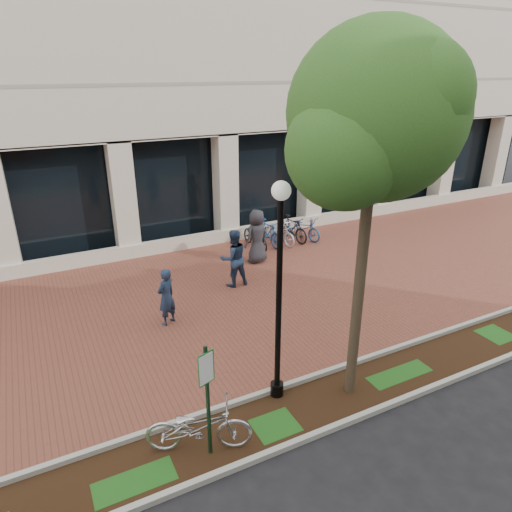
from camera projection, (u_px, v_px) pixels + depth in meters
name	position (u px, v px, depth m)	size (l,w,h in m)	color
ground	(231.00, 297.00, 14.02)	(120.00, 120.00, 0.00)	black
brick_plaza	(231.00, 297.00, 14.01)	(40.00, 9.00, 0.01)	brown
planting_strip	(331.00, 399.00, 9.69)	(40.00, 1.50, 0.01)	black
curb_plaza_side	(312.00, 377.00, 10.29)	(40.00, 0.12, 0.12)	#A2A399
curb_street_side	(354.00, 419.00, 9.05)	(40.00, 0.12, 0.12)	#A2A399
parking_sign	(208.00, 388.00, 7.77)	(0.34, 0.07, 2.30)	#12331A
lamppost	(279.00, 285.00, 8.81)	(0.36, 0.36, 4.68)	black
street_tree	(376.00, 125.00, 7.85)	(3.68, 3.07, 7.34)	#4D3E2C
locked_bicycle	(199.00, 427.00, 8.24)	(0.68, 1.95, 1.02)	#BBBBC0
pedestrian_left	(166.00, 297.00, 12.25)	(0.59, 0.39, 1.63)	#1B2A44
pedestrian_mid	(234.00, 258.00, 14.41)	(0.92, 0.71, 1.88)	navy
pedestrian_right	(257.00, 236.00, 16.16)	(0.96, 0.62, 1.96)	#252529
bollard	(311.00, 228.00, 18.64)	(0.12, 0.12, 0.87)	#B8B8BD
bike_rack_cluster	(280.00, 231.00, 18.12)	(3.08, 1.90, 1.05)	black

